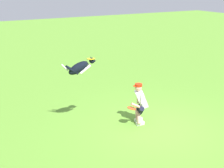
# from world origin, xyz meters

# --- Properties ---
(ground_plane) EXTENTS (60.00, 60.00, 0.00)m
(ground_plane) POSITION_xyz_m (0.00, 0.00, 0.00)
(ground_plane) COLOR #609A31
(person) EXTENTS (0.69, 0.65, 1.29)m
(person) POSITION_xyz_m (0.24, -0.65, 0.70)
(person) COLOR silver
(person) RESTS_ON ground_plane
(dog) EXTENTS (1.06, 0.35, 0.55)m
(dog) POSITION_xyz_m (1.89, -1.38, 1.85)
(dog) COLOR black
(frisbee_flying) EXTENTS (0.32, 0.32, 0.04)m
(frisbee_flying) POSITION_xyz_m (1.55, -1.34, 2.08)
(frisbee_flying) COLOR yellow
(frisbee_held) EXTENTS (0.37, 0.37, 0.11)m
(frisbee_held) POSITION_xyz_m (0.61, -0.55, 0.61)
(frisbee_held) COLOR #E34E1F
(frisbee_held) RESTS_ON person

